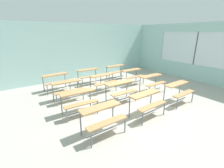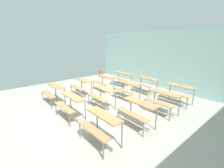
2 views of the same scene
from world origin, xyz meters
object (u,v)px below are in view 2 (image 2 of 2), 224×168
(desk_bench_r0c0, at_px, (53,90))
(desk_bench_r0c2, at_px, (100,122))
(desk_bench_r1c1, at_px, (102,93))
(desk_bench_r3c1, at_px, (145,82))
(desk_bench_r2c1, at_px, (127,87))
(desk_bench_r1c0, at_px, (81,84))
(desk_bench_r2c2, at_px, (163,98))
(desk_bench_r0c1, at_px, (70,102))
(desk_bench_r3c2, at_px, (179,90))
(trash_bin, at_px, (102,74))
(desk_bench_r2c0, at_px, (104,80))
(desk_bench_r1c2, at_px, (137,108))
(desk_bench_r3c0, at_px, (122,76))

(desk_bench_r0c0, bearing_deg, desk_bench_r0c2, -0.71)
(desk_bench_r1c1, relative_size, desk_bench_r3c1, 0.99)
(desk_bench_r1c1, height_order, desk_bench_r2c1, same)
(desk_bench_r1c0, height_order, desk_bench_r2c2, same)
(desk_bench_r0c1, distance_m, desk_bench_r3c2, 4.21)
(desk_bench_r1c1, bearing_deg, desk_bench_r3c2, 57.68)
(desk_bench_r0c0, xyz_separation_m, desk_bench_r3c2, (3.30, 3.83, 0.00))
(desk_bench_r1c0, xyz_separation_m, desk_bench_r2c2, (3.43, 1.27, 0.00))
(trash_bin, bearing_deg, desk_bench_r2c0, -34.15)
(desk_bench_r1c0, xyz_separation_m, desk_bench_r1c2, (3.41, -0.05, 0.00))
(desk_bench_r2c0, bearing_deg, desk_bench_r0c0, -87.74)
(desk_bench_r3c0, bearing_deg, desk_bench_r1c0, -93.25)
(desk_bench_r2c1, distance_m, desk_bench_r3c1, 1.30)
(desk_bench_r0c0, distance_m, desk_bench_r2c1, 3.06)
(desk_bench_r2c2, bearing_deg, desk_bench_r1c0, -158.14)
(desk_bench_r0c1, height_order, desk_bench_r1c0, same)
(desk_bench_r0c2, distance_m, desk_bench_r3c0, 5.12)
(desk_bench_r1c0, bearing_deg, desk_bench_r2c0, 89.23)
(desk_bench_r1c0, relative_size, desk_bench_r1c2, 1.01)
(desk_bench_r1c0, relative_size, trash_bin, 2.59)
(desk_bench_r0c2, bearing_deg, desk_bench_r3c1, 112.75)
(desk_bench_r3c0, bearing_deg, desk_bench_r3c2, -3.18)
(desk_bench_r1c0, xyz_separation_m, desk_bench_r3c2, (3.37, 2.52, 0.00))
(desk_bench_r1c1, xyz_separation_m, desk_bench_r2c1, (0.04, 1.32, 0.00))
(desk_bench_r2c0, distance_m, desk_bench_r2c2, 3.35)
(desk_bench_r0c2, bearing_deg, desk_bench_r0c0, 179.07)
(desk_bench_r2c1, relative_size, trash_bin, 2.55)
(desk_bench_r3c1, xyz_separation_m, desk_bench_r3c2, (1.69, -0.06, 0.00))
(desk_bench_r1c2, height_order, desk_bench_r2c0, same)
(desk_bench_r1c0, bearing_deg, desk_bench_r2c1, 39.70)
(desk_bench_r1c0, distance_m, desk_bench_r2c0, 1.25)
(desk_bench_r3c1, bearing_deg, desk_bench_r3c2, 0.91)
(desk_bench_r3c2, relative_size, trash_bin, 2.55)
(desk_bench_r2c1, height_order, desk_bench_r3c1, same)
(desk_bench_r1c1, height_order, trash_bin, desk_bench_r1c1)
(desk_bench_r0c2, distance_m, desk_bench_r1c2, 1.29)
(desk_bench_r0c2, xyz_separation_m, desk_bench_r2c0, (-3.28, 2.59, 0.00))
(desk_bench_r1c2, bearing_deg, desk_bench_r1c1, -178.89)
(desk_bench_r3c0, bearing_deg, desk_bench_r1c1, -60.34)
(desk_bench_r1c1, bearing_deg, desk_bench_r1c0, -179.74)
(desk_bench_r2c0, height_order, desk_bench_r3c0, same)
(desk_bench_r0c0, xyz_separation_m, desk_bench_r2c1, (1.63, 2.59, 0.00))
(desk_bench_r0c0, height_order, desk_bench_r3c1, same)
(desk_bench_r1c1, xyz_separation_m, desk_bench_r2c2, (1.76, 1.30, 0.00))
(desk_bench_r0c0, distance_m, desk_bench_r3c2, 5.05)
(desk_bench_r1c0, distance_m, desk_bench_r3c1, 3.08)
(desk_bench_r0c1, relative_size, desk_bench_r1c2, 1.00)
(desk_bench_r1c1, height_order, desk_bench_r3c1, same)
(desk_bench_r2c2, bearing_deg, desk_bench_r0c0, -140.92)
(desk_bench_r0c0, relative_size, desk_bench_r2c1, 1.00)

